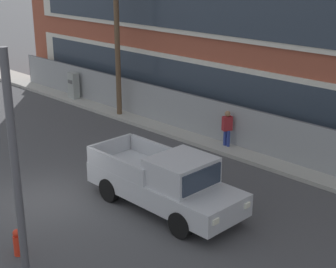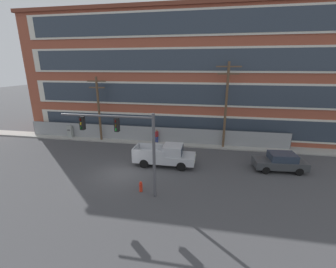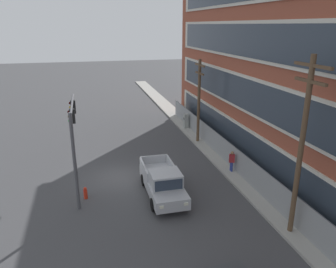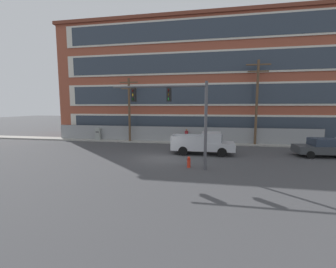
{
  "view_description": "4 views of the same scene",
  "coord_description": "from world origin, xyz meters",
  "px_view_note": "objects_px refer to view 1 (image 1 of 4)",
  "views": [
    {
      "loc": [
        14.06,
        -7.92,
        7.68
      ],
      "look_at": [
        1.31,
        4.63,
        1.53
      ],
      "focal_mm": 55.0,
      "sensor_mm": 36.0,
      "label": 1
    },
    {
      "loc": [
        6.98,
        -16.01,
        8.68
      ],
      "look_at": [
        3.49,
        3.26,
        2.73
      ],
      "focal_mm": 24.0,
      "sensor_mm": 36.0,
      "label": 2
    },
    {
      "loc": [
        21.35,
        -1.74,
        10.32
      ],
      "look_at": [
        1.52,
        3.29,
        3.48
      ],
      "focal_mm": 35.0,
      "sensor_mm": 36.0,
      "label": 3
    },
    {
      "loc": [
        3.86,
        -17.54,
        4.2
      ],
      "look_at": [
        0.27,
        1.86,
        1.81
      ],
      "focal_mm": 24.0,
      "sensor_mm": 36.0,
      "label": 4
    }
  ],
  "objects_px": {
    "utility_pole_near_corner": "(117,34)",
    "fire_hydrant": "(18,242)",
    "pickup_truck_silver": "(166,183)",
    "pedestrian_near_cabinet": "(227,127)",
    "electrical_cabinet": "(74,87)"
  },
  "relations": [
    {
      "from": "utility_pole_near_corner",
      "to": "fire_hydrant",
      "type": "relative_size",
      "value": 9.68
    },
    {
      "from": "pickup_truck_silver",
      "to": "pedestrian_near_cabinet",
      "type": "relative_size",
      "value": 3.29
    },
    {
      "from": "electrical_cabinet",
      "to": "utility_pole_near_corner",
      "type": "bearing_deg",
      "value": -1.98
    },
    {
      "from": "utility_pole_near_corner",
      "to": "pedestrian_near_cabinet",
      "type": "distance_m",
      "value": 7.51
    },
    {
      "from": "utility_pole_near_corner",
      "to": "fire_hydrant",
      "type": "distance_m",
      "value": 13.48
    },
    {
      "from": "pedestrian_near_cabinet",
      "to": "fire_hydrant",
      "type": "distance_m",
      "value": 10.48
    },
    {
      "from": "electrical_cabinet",
      "to": "pedestrian_near_cabinet",
      "type": "xyz_separation_m",
      "value": [
        10.99,
        0.09,
        0.16
      ]
    },
    {
      "from": "utility_pole_near_corner",
      "to": "electrical_cabinet",
      "type": "relative_size",
      "value": 4.66
    },
    {
      "from": "pedestrian_near_cabinet",
      "to": "fire_hydrant",
      "type": "bearing_deg",
      "value": -83.25
    },
    {
      "from": "utility_pole_near_corner",
      "to": "pedestrian_near_cabinet",
      "type": "xyz_separation_m",
      "value": [
        6.79,
        0.23,
        -3.2
      ]
    },
    {
      "from": "pickup_truck_silver",
      "to": "pedestrian_near_cabinet",
      "type": "bearing_deg",
      "value": 110.81
    },
    {
      "from": "electrical_cabinet",
      "to": "pickup_truck_silver",
      "type": "bearing_deg",
      "value": -22.93
    },
    {
      "from": "pedestrian_near_cabinet",
      "to": "pickup_truck_silver",
      "type": "bearing_deg",
      "value": -69.19
    },
    {
      "from": "electrical_cabinet",
      "to": "fire_hydrant",
      "type": "xyz_separation_m",
      "value": [
        12.22,
        -10.3,
        -0.43
      ]
    },
    {
      "from": "utility_pole_near_corner",
      "to": "fire_hydrant",
      "type": "height_order",
      "value": "utility_pole_near_corner"
    }
  ]
}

